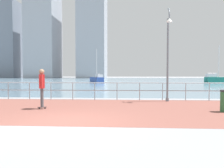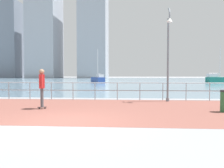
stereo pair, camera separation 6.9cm
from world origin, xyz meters
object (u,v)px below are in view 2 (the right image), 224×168
Objects in this scene: lamppost at (168,50)px; sailboat_yellow at (98,79)px; sailboat_ivory at (219,79)px; skateboarder at (42,85)px.

lamppost is 0.82× the size of sailboat_yellow.
sailboat_yellow is 0.94× the size of sailboat_ivory.
sailboat_ivory is (21.08, 34.30, -0.43)m from skateboarder.
lamppost is 32.83m from sailboat_yellow.
skateboarder is 34.96m from sailboat_yellow.
sailboat_yellow reaches higher than lamppost.
sailboat_ivory reaches higher than skateboarder.
lamppost is 7.28m from skateboarder.
sailboat_yellow is (-2.06, 34.90, -0.48)m from skateboarder.
sailboat_ivory is at bearing -1.49° from sailboat_yellow.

